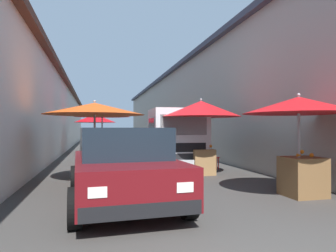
{
  "coord_description": "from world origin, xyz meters",
  "views": [
    {
      "loc": [
        -1.53,
        1.73,
        1.43
      ],
      "look_at": [
        8.84,
        -0.76,
        1.53
      ],
      "focal_mm": 32.83,
      "sensor_mm": 36.0,
      "label": 1
    }
  ],
  "objects_px": {
    "fruit_stall_far_right": "(101,121)",
    "parked_scooter": "(90,147)",
    "fruit_stall_far_left": "(95,118)",
    "fruit_stall_near_left": "(201,116)",
    "plastic_stool": "(215,160)",
    "vendor_by_crates": "(180,138)",
    "hatchback_car": "(122,165)",
    "fruit_stall_near_right": "(96,122)",
    "fruit_stall_mid_lane": "(299,119)",
    "delivery_truck": "(173,140)"
  },
  "relations": [
    {
      "from": "fruit_stall_far_right",
      "to": "parked_scooter",
      "type": "height_order",
      "value": "fruit_stall_far_right"
    },
    {
      "from": "fruit_stall_far_left",
      "to": "parked_scooter",
      "type": "bearing_deg",
      "value": 1.68
    },
    {
      "from": "fruit_stall_near_left",
      "to": "plastic_stool",
      "type": "height_order",
      "value": "fruit_stall_near_left"
    },
    {
      "from": "fruit_stall_near_left",
      "to": "vendor_by_crates",
      "type": "relative_size",
      "value": 1.49
    },
    {
      "from": "fruit_stall_far_right",
      "to": "hatchback_car",
      "type": "height_order",
      "value": "fruit_stall_far_right"
    },
    {
      "from": "vendor_by_crates",
      "to": "parked_scooter",
      "type": "bearing_deg",
      "value": 74.12
    },
    {
      "from": "fruit_stall_far_right",
      "to": "fruit_stall_near_right",
      "type": "bearing_deg",
      "value": 1.9
    },
    {
      "from": "fruit_stall_near_right",
      "to": "fruit_stall_mid_lane",
      "type": "xyz_separation_m",
      "value": [
        -13.22,
        -4.16,
        -0.18
      ]
    },
    {
      "from": "fruit_stall_far_left",
      "to": "delivery_truck",
      "type": "relative_size",
      "value": 0.55
    },
    {
      "from": "hatchback_car",
      "to": "parked_scooter",
      "type": "bearing_deg",
      "value": 3.91
    },
    {
      "from": "delivery_truck",
      "to": "vendor_by_crates",
      "type": "xyz_separation_m",
      "value": [
        5.23,
        -1.73,
        -0.08
      ]
    },
    {
      "from": "fruit_stall_near_right",
      "to": "fruit_stall_far_left",
      "type": "distance_m",
      "value": 10.28
    },
    {
      "from": "fruit_stall_far_left",
      "to": "plastic_stool",
      "type": "relative_size",
      "value": 6.26
    },
    {
      "from": "fruit_stall_far_right",
      "to": "delivery_truck",
      "type": "bearing_deg",
      "value": -137.3
    },
    {
      "from": "fruit_stall_near_right",
      "to": "fruit_stall_near_left",
      "type": "relative_size",
      "value": 1.0
    },
    {
      "from": "fruit_stall_near_right",
      "to": "hatchback_car",
      "type": "height_order",
      "value": "fruit_stall_near_right"
    },
    {
      "from": "delivery_truck",
      "to": "parked_scooter",
      "type": "xyz_separation_m",
      "value": [
        6.55,
        2.92,
        -0.59
      ]
    },
    {
      "from": "fruit_stall_near_right",
      "to": "parked_scooter",
      "type": "bearing_deg",
      "value": 170.91
    },
    {
      "from": "parked_scooter",
      "to": "fruit_stall_far_left",
      "type": "bearing_deg",
      "value": -178.32
    },
    {
      "from": "parked_scooter",
      "to": "fruit_stall_near_right",
      "type": "bearing_deg",
      "value": -9.09
    },
    {
      "from": "vendor_by_crates",
      "to": "plastic_stool",
      "type": "xyz_separation_m",
      "value": [
        -5.54,
        0.26,
        -0.63
      ]
    },
    {
      "from": "hatchback_car",
      "to": "vendor_by_crates",
      "type": "relative_size",
      "value": 2.42
    },
    {
      "from": "vendor_by_crates",
      "to": "parked_scooter",
      "type": "xyz_separation_m",
      "value": [
        1.32,
        4.64,
        -0.51
      ]
    },
    {
      "from": "fruit_stall_far_right",
      "to": "parked_scooter",
      "type": "bearing_deg",
      "value": 7.23
    },
    {
      "from": "fruit_stall_far_left",
      "to": "parked_scooter",
      "type": "xyz_separation_m",
      "value": [
        8.37,
        0.25,
        -1.29
      ]
    },
    {
      "from": "fruit_stall_far_right",
      "to": "vendor_by_crates",
      "type": "relative_size",
      "value": 1.45
    },
    {
      "from": "fruit_stall_far_right",
      "to": "fruit_stall_near_left",
      "type": "distance_m",
      "value": 4.99
    },
    {
      "from": "delivery_truck",
      "to": "vendor_by_crates",
      "type": "distance_m",
      "value": 5.51
    },
    {
      "from": "delivery_truck",
      "to": "fruit_stall_near_left",
      "type": "bearing_deg",
      "value": -158.27
    },
    {
      "from": "fruit_stall_near_left",
      "to": "parked_scooter",
      "type": "distance_m",
      "value": 8.77
    },
    {
      "from": "fruit_stall_near_right",
      "to": "fruit_stall_far_right",
      "type": "bearing_deg",
      "value": -178.1
    },
    {
      "from": "fruit_stall_far_left",
      "to": "fruit_stall_near_right",
      "type": "bearing_deg",
      "value": -0.33
    },
    {
      "from": "fruit_stall_mid_lane",
      "to": "parked_scooter",
      "type": "height_order",
      "value": "fruit_stall_mid_lane"
    },
    {
      "from": "fruit_stall_near_left",
      "to": "fruit_stall_far_left",
      "type": "xyz_separation_m",
      "value": [
        -0.44,
        3.22,
        -0.09
      ]
    },
    {
      "from": "fruit_stall_near_right",
      "to": "delivery_truck",
      "type": "distance_m",
      "value": 8.88
    },
    {
      "from": "fruit_stall_far_left",
      "to": "hatchback_car",
      "type": "bearing_deg",
      "value": -169.09
    },
    {
      "from": "fruit_stall_far_right",
      "to": "fruit_stall_mid_lane",
      "type": "bearing_deg",
      "value": -151.78
    },
    {
      "from": "hatchback_car",
      "to": "delivery_truck",
      "type": "relative_size",
      "value": 0.81
    },
    {
      "from": "fruit_stall_near_right",
      "to": "fruit_stall_near_left",
      "type": "height_order",
      "value": "fruit_stall_near_left"
    },
    {
      "from": "fruit_stall_far_left",
      "to": "parked_scooter",
      "type": "distance_m",
      "value": 8.47
    },
    {
      "from": "hatchback_car",
      "to": "plastic_stool",
      "type": "relative_size",
      "value": 9.19
    },
    {
      "from": "fruit_stall_near_right",
      "to": "plastic_stool",
      "type": "bearing_deg",
      "value": -155.07
    },
    {
      "from": "fruit_stall_mid_lane",
      "to": "fruit_stall_far_left",
      "type": "relative_size",
      "value": 0.86
    },
    {
      "from": "fruit_stall_mid_lane",
      "to": "vendor_by_crates",
      "type": "bearing_deg",
      "value": -1.04
    },
    {
      "from": "fruit_stall_near_left",
      "to": "fruit_stall_mid_lane",
      "type": "bearing_deg",
      "value": -163.62
    },
    {
      "from": "fruit_stall_near_left",
      "to": "vendor_by_crates",
      "type": "bearing_deg",
      "value": -10.08
    },
    {
      "from": "fruit_stall_mid_lane",
      "to": "fruit_stall_near_left",
      "type": "relative_size",
      "value": 0.96
    },
    {
      "from": "fruit_stall_near_left",
      "to": "fruit_stall_far_left",
      "type": "distance_m",
      "value": 3.25
    },
    {
      "from": "fruit_stall_near_right",
      "to": "fruit_stall_mid_lane",
      "type": "relative_size",
      "value": 1.05
    },
    {
      "from": "fruit_stall_near_right",
      "to": "fruit_stall_far_left",
      "type": "xyz_separation_m",
      "value": [
        -10.28,
        0.06,
        -0.08
      ]
    }
  ]
}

